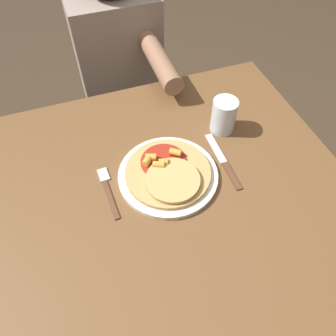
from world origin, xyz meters
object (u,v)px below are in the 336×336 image
knife (223,161)px  pizza (168,173)px  plate (168,175)px  dining_table (177,211)px  drinking_glass (224,116)px  person_diner (120,66)px  fork (108,189)px

knife → pizza: bearing=-179.8°
pizza → plate: bearing=80.1°
dining_table → plate: size_ratio=3.41×
drinking_glass → knife: bearing=-112.8°
plate → drinking_glass: size_ratio=2.56×
plate → drinking_glass: bearing=28.9°
person_diner → plate: bearing=-92.1°
fork → drinking_glass: bearing=15.5°
pizza → knife: bearing=0.2°
pizza → knife: size_ratio=1.09×
knife → person_diner: bearing=101.9°
plate → pizza: (-0.00, -0.00, 0.02)m
plate → fork: 0.17m
knife → drinking_glass: drinking_glass is taller
drinking_glass → person_diner: person_diner is taller
plate → fork: (-0.17, 0.01, -0.00)m
pizza → drinking_glass: (0.23, 0.13, 0.03)m
fork → drinking_glass: (0.40, 0.11, 0.05)m
dining_table → pizza: (-0.01, 0.05, 0.14)m
pizza → person_diner: person_diner is taller
person_diner → drinking_glass: bearing=-70.5°
fork → knife: same height
dining_table → plate: 0.14m
plate → knife: 0.17m
dining_table → person_diner: size_ratio=0.85×
dining_table → drinking_glass: 0.33m
plate → pizza: 0.02m
pizza → fork: (-0.17, 0.02, -0.02)m
dining_table → person_diner: bearing=89.0°
dining_table → knife: size_ratio=4.37×
drinking_glass → dining_table: bearing=-140.5°
fork → knife: size_ratio=0.80×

